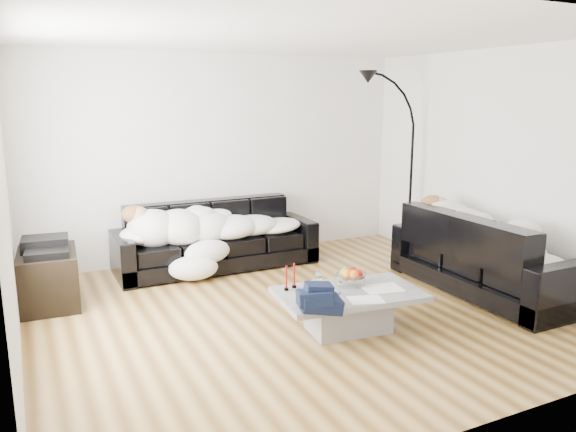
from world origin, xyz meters
name	(u,v)px	position (x,y,z in m)	size (l,w,h in m)	color
ground	(301,311)	(0.00, 0.00, 0.00)	(5.00, 5.00, 0.00)	brown
wall_back	(222,157)	(0.00, 2.25, 1.30)	(5.00, 0.02, 2.60)	silver
wall_left	(5,202)	(-2.50, 0.00, 1.30)	(0.02, 4.50, 2.60)	silver
wall_right	(498,166)	(2.50, 0.00, 1.30)	(0.02, 4.50, 2.60)	silver
ceiling	(303,35)	(0.00, 0.00, 2.60)	(5.00, 5.00, 0.00)	white
sofa_back	(216,236)	(-0.27, 1.75, 0.40)	(2.42, 0.84, 0.79)	black
sofa_right	(486,252)	(2.05, -0.34, 0.43)	(2.13, 0.91, 0.86)	black
sleeper_back	(217,219)	(-0.27, 1.70, 0.63)	(2.05, 0.71, 0.41)	white
sleeper_right	(487,233)	(2.05, -0.34, 0.64)	(1.82, 0.77, 0.45)	white
teal_cushion	(441,215)	(1.99, 0.32, 0.72)	(0.36, 0.30, 0.20)	#0E644E
coffee_table	(348,311)	(0.16, -0.60, 0.18)	(1.27, 0.74, 0.37)	#939699
fruit_bowl	(351,276)	(0.28, -0.44, 0.45)	(0.27, 0.27, 0.17)	white
wine_glass_a	(319,281)	(-0.06, -0.44, 0.45)	(0.07, 0.07, 0.17)	white
wine_glass_b	(314,288)	(-0.18, -0.59, 0.45)	(0.07, 0.07, 0.17)	white
wine_glass_c	(340,285)	(0.06, -0.62, 0.45)	(0.07, 0.07, 0.16)	white
candle_left	(286,278)	(-0.32, -0.33, 0.48)	(0.04, 0.04, 0.22)	maroon
candle_right	(294,276)	(-0.23, -0.30, 0.48)	(0.04, 0.04, 0.23)	maroon
newspaper_a	(382,288)	(0.47, -0.67, 0.38)	(0.34, 0.26, 0.01)	silver
newspaper_b	(366,300)	(0.18, -0.85, 0.38)	(0.29, 0.21, 0.01)	silver
navy_jacket	(316,290)	(-0.31, -0.85, 0.54)	(0.36, 0.30, 0.18)	black
shoes	(353,290)	(0.70, 0.17, 0.05)	(0.44, 0.32, 0.10)	#472311
av_cabinet	(49,278)	(-2.21, 1.28, 0.28)	(0.55, 0.81, 0.55)	black
stereo	(46,246)	(-2.21, 1.28, 0.62)	(0.44, 0.34, 0.13)	black
floor_lamp	(411,176)	(2.26, 1.24, 1.05)	(0.76, 0.30, 2.09)	black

